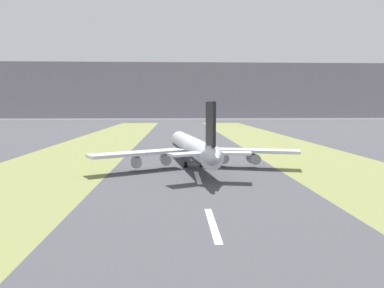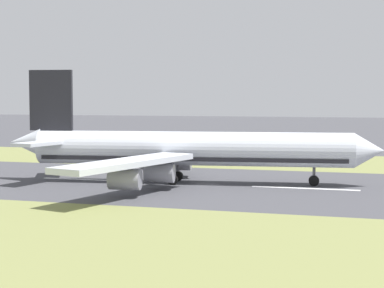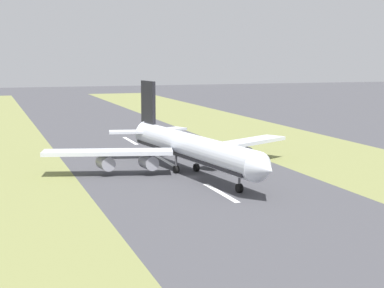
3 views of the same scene
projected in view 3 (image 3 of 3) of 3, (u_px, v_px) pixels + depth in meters
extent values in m
plane|color=#424247|center=(193.00, 177.00, 142.91)|extent=(800.00, 800.00, 0.00)
cube|color=olive|center=(367.00, 166.00, 156.89)|extent=(40.00, 600.00, 0.01)
cube|color=silver|center=(130.00, 141.00, 201.78)|extent=(1.20, 18.00, 0.01)
cube|color=silver|center=(165.00, 161.00, 164.18)|extent=(1.20, 18.00, 0.01)
cube|color=silver|center=(221.00, 193.00, 126.58)|extent=(1.20, 18.00, 0.01)
cylinder|color=silver|center=(192.00, 148.00, 144.72)|extent=(13.48, 56.30, 6.00)
cone|color=silver|center=(265.00, 169.00, 117.58)|extent=(6.50, 5.75, 5.88)
cone|color=silver|center=(141.00, 129.00, 172.19)|extent=(5.86, 6.63, 5.10)
cube|color=black|center=(192.00, 155.00, 144.95)|extent=(12.88, 54.04, 0.70)
cube|color=silver|center=(243.00, 143.00, 158.87)|extent=(28.16, 19.59, 0.90)
cube|color=silver|center=(108.00, 152.00, 143.67)|extent=(29.58, 12.96, 0.90)
cylinder|color=#93939E|center=(219.00, 157.00, 152.66)|extent=(3.82, 5.19, 3.20)
cylinder|color=#93939E|center=(244.00, 152.00, 159.68)|extent=(3.82, 5.19, 3.20)
cylinder|color=#93939E|center=(149.00, 162.00, 144.84)|extent=(3.82, 5.19, 3.20)
cylinder|color=#93939E|center=(106.00, 163.00, 144.04)|extent=(3.82, 5.19, 3.20)
cube|color=black|center=(148.00, 102.00, 166.66)|extent=(1.87, 8.03, 11.00)
cube|color=silver|center=(168.00, 130.00, 170.10)|extent=(10.92, 8.30, 0.60)
cube|color=silver|center=(129.00, 132.00, 165.32)|extent=(10.62, 6.11, 0.60)
cylinder|color=#59595E|center=(239.00, 180.00, 126.31)|extent=(0.50, 0.50, 3.20)
cylinder|color=black|center=(239.00, 188.00, 126.53)|extent=(1.13, 1.90, 1.80)
cylinder|color=#59595E|center=(196.00, 161.00, 149.04)|extent=(0.50, 0.50, 3.20)
cylinder|color=black|center=(196.00, 168.00, 149.26)|extent=(1.13, 1.90, 1.80)
cylinder|color=#59595E|center=(176.00, 162.00, 146.78)|extent=(0.50, 0.50, 3.20)
cylinder|color=black|center=(176.00, 169.00, 147.00)|extent=(1.13, 1.90, 1.80)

